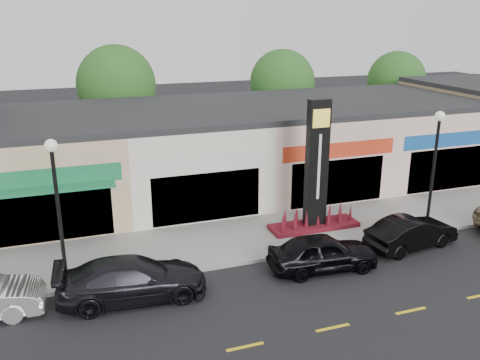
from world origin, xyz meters
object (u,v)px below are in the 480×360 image
Objects in this scene: pylon_sign at (316,184)px; car_dark_sedan at (132,279)px; lamp_east_near at (435,159)px; car_black_sedan at (323,252)px; car_black_conv at (411,233)px; lamp_west_near at (57,199)px.

pylon_sign reaches higher than car_dark_sedan.
lamp_east_near is at bearing -80.16° from car_dark_sedan.
car_dark_sedan reaches higher than car_black_sedan.
lamp_east_near is 3.61m from car_black_conv.
lamp_east_near is 1.30× the size of car_black_conv.
lamp_west_near is at bearing 83.67° from car_black_sedan.
car_black_conv is at bearing -145.30° from lamp_east_near.
car_black_conv is (11.90, 0.25, -0.06)m from car_dark_sedan.
car_black_conv is (-1.89, -1.31, -2.78)m from lamp_east_near.
car_black_conv is at bearing -44.09° from pylon_sign.
car_dark_sedan is at bearing 82.36° from car_black_conv.
pylon_sign is 9.50m from car_dark_sedan.
pylon_sign reaches higher than lamp_west_near.
pylon_sign is (11.00, 1.70, -1.20)m from lamp_west_near.
lamp_west_near is 11.19m from pylon_sign.
car_black_sedan is (-1.45, -3.54, -1.54)m from pylon_sign.
car_black_conv is (4.56, 0.53, -0.04)m from car_black_sedan.
car_black_sedan is at bearing -164.03° from lamp_east_near.
lamp_west_near is at bearing 75.83° from car_black_conv.
lamp_east_near reaches higher than car_black_conv.
lamp_west_near reaches higher than car_dark_sedan.
pylon_sign is at bearing -66.29° from car_dark_sedan.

